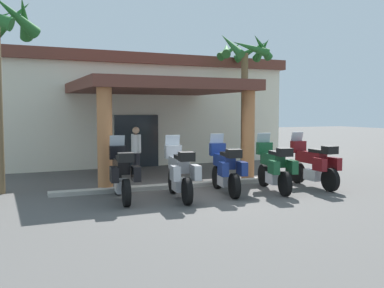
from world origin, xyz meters
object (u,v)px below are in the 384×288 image
(motorcycle_black, at_px, (122,173))
(palm_tree_near_portico, at_px, (245,62))
(motorcycle_green, at_px, (274,167))
(motorcycle_silver, at_px, (180,172))
(motel_building, at_px, (120,109))
(motorcycle_blue, at_px, (226,168))
(pedestrian, at_px, (136,149))
(motorcycle_maroon, at_px, (314,164))

(motorcycle_black, height_order, palm_tree_near_portico, palm_tree_near_portico)
(motorcycle_green, bearing_deg, motorcycle_silver, 100.89)
(motel_building, height_order, palm_tree_near_portico, palm_tree_near_portico)
(motorcycle_green, bearing_deg, motorcycle_blue, 92.22)
(motorcycle_black, xyz_separation_m, pedestrian, (1.26, 3.34, 0.31))
(motorcycle_maroon, bearing_deg, motorcycle_blue, 87.86)
(motorcycle_black, bearing_deg, motorcycle_blue, -87.60)
(motel_building, relative_size, motorcycle_black, 6.52)
(motorcycle_maroon, bearing_deg, motorcycle_black, 87.66)
(motorcycle_blue, distance_m, motorcycle_green, 1.44)
(motorcycle_blue, xyz_separation_m, pedestrian, (-1.59, 3.49, 0.31))
(motorcycle_green, bearing_deg, motel_building, 24.87)
(motorcycle_green, bearing_deg, palm_tree_near_portico, -10.07)
(motorcycle_black, distance_m, motorcycle_blue, 2.86)
(pedestrian, bearing_deg, motorcycle_green, -68.20)
(motorcycle_blue, relative_size, palm_tree_near_portico, 0.40)
(motel_building, height_order, motorcycle_silver, motel_building)
(motorcycle_silver, relative_size, motorcycle_blue, 1.00)
(motel_building, relative_size, motorcycle_green, 6.57)
(motel_building, distance_m, palm_tree_near_portico, 5.99)
(motorcycle_blue, bearing_deg, motorcycle_maroon, -83.56)
(motorcycle_blue, bearing_deg, motorcycle_silver, 107.89)
(motorcycle_silver, distance_m, pedestrian, 3.73)
(pedestrian, height_order, palm_tree_near_portico, palm_tree_near_portico)
(motorcycle_black, distance_m, pedestrian, 3.59)
(motorcycle_green, bearing_deg, pedestrian, 49.83)
(motel_building, distance_m, motorcycle_black, 9.09)
(motorcycle_blue, bearing_deg, motel_building, 14.61)
(motorcycle_blue, bearing_deg, motorcycle_black, 96.04)
(motel_building, relative_size, motorcycle_maroon, 6.53)
(motel_building, xyz_separation_m, motorcycle_black, (-1.97, -8.72, -1.64))
(motorcycle_green, height_order, pedestrian, pedestrian)
(motorcycle_black, distance_m, motorcycle_silver, 1.47)
(motel_building, xyz_separation_m, motorcycle_green, (2.31, -9.08, -1.64))
(motel_building, bearing_deg, motorcycle_maroon, -69.48)
(motorcycle_black, height_order, motorcycle_maroon, same)
(motorcycle_silver, height_order, motorcycle_green, same)
(motorcycle_black, xyz_separation_m, motorcycle_green, (4.28, -0.36, 0.00))
(motel_building, height_order, pedestrian, motel_building)
(motorcycle_maroon, xyz_separation_m, pedestrian, (-4.45, 3.61, 0.31))
(motorcycle_black, bearing_deg, pedestrian, -15.38)
(motorcycle_green, distance_m, palm_tree_near_portico, 6.87)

